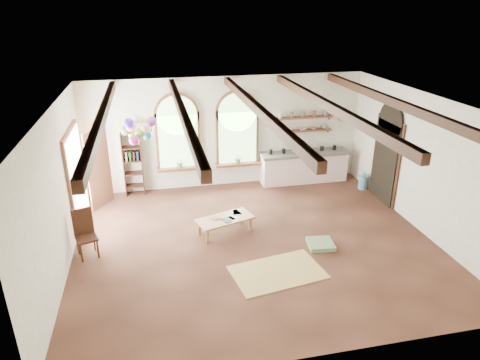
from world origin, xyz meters
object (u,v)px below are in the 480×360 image
object	(u,v)px
coffee_table	(225,220)
kitchen_counter	(304,167)
side_chair	(87,243)
balloon_cluster	(139,129)

from	to	relation	value
coffee_table	kitchen_counter	bearing A→B (deg)	42.00
side_chair	kitchen_counter	bearing A→B (deg)	26.55
kitchen_counter	side_chair	xyz separation A→B (m)	(-5.96, -2.98, -0.17)
coffee_table	balloon_cluster	distance (m)	2.94
kitchen_counter	balloon_cluster	bearing A→B (deg)	-162.57
coffee_table	side_chair	size ratio (longest dim) A/B	1.36
kitchen_counter	coffee_table	xyz separation A→B (m)	(-2.89, -2.60, -0.14)
coffee_table	balloon_cluster	bearing A→B (deg)	148.19
kitchen_counter	side_chair	world-z (taller)	side_chair
balloon_cluster	coffee_table	bearing A→B (deg)	-31.81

